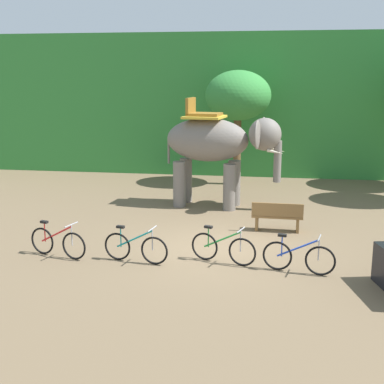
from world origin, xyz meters
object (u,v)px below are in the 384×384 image
bike_red (58,242)px  wooden_bench (277,216)px  tree_right (238,96)px  bike_green (223,248)px  elephant (217,144)px  bike_teal (135,247)px  bike_blue (298,257)px

bike_red → wooden_bench: (5.54, 3.08, 0.09)m
tree_right → bike_green: bearing=-88.0°
elephant → wooden_bench: bearing=-52.7°
bike_teal → wooden_bench: bearing=42.3°
bike_blue → wooden_bench: bearing=98.2°
elephant → bike_teal: elephant is taller
bike_green → tree_right: bearing=92.0°
bike_red → bike_blue: same height
elephant → wooden_bench: size_ratio=2.80×
tree_right → wooden_bench: 7.61m
tree_right → bike_teal: 10.56m
bike_red → bike_teal: 2.07m
wooden_bench → bike_teal: bearing=-137.7°
tree_right → bike_green: tree_right is taller
bike_teal → bike_blue: same height
bike_teal → bike_green: (2.14, 0.28, 0.00)m
bike_green → bike_teal: bearing=-172.5°
elephant → bike_green: elephant is taller
bike_red → bike_teal: same height
elephant → bike_teal: (-1.36, -5.95, -1.82)m
tree_right → bike_green: (0.33, -9.59, -3.29)m
bike_red → tree_right: bearing=68.4°
elephant → bike_blue: elephant is taller
tree_right → elephant: bearing=-96.6°
tree_right → bike_green: size_ratio=2.87×
bike_teal → bike_blue: 3.95m
tree_right → bike_red: bearing=-111.6°
elephant → bike_blue: 6.83m
elephant → bike_green: 6.00m
bike_green → bike_blue: size_ratio=0.98×
tree_right → bike_teal: (-1.81, -9.87, -3.29)m
elephant → bike_green: (0.78, -5.67, -1.82)m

